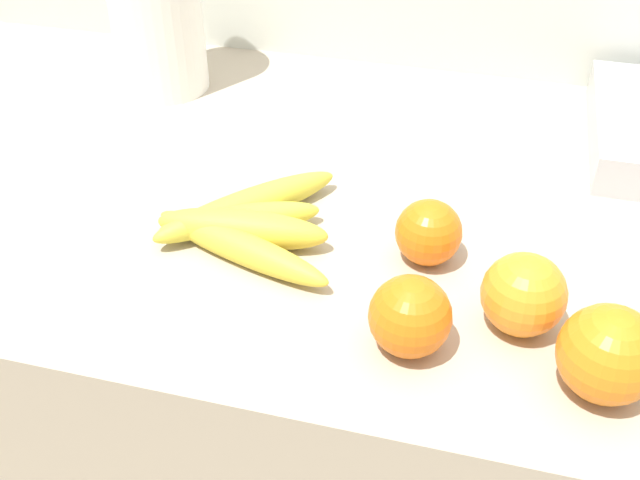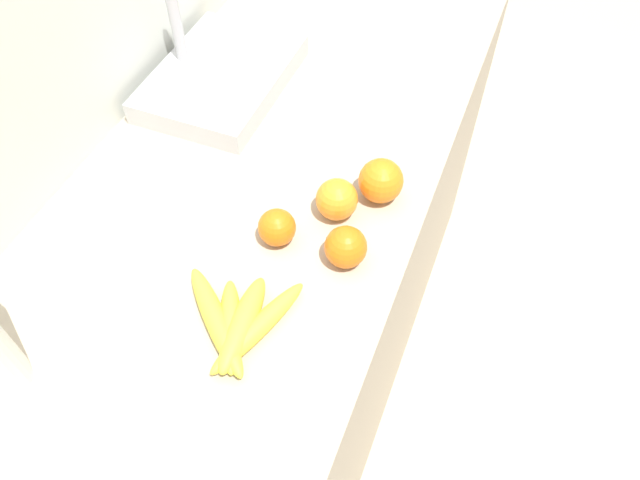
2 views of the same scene
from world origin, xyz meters
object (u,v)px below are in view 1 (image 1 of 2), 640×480
at_px(orange_right, 524,294).
at_px(orange_back_right, 429,232).
at_px(orange_back_left, 410,316).
at_px(orange_center, 608,354).
at_px(banana_bunch, 243,224).

bearing_deg(orange_right, orange_back_right, 141.63).
relative_size(orange_back_left, orange_right, 0.96).
bearing_deg(orange_center, orange_back_left, 176.91).
distance_m(banana_bunch, orange_back_left, 0.22).
height_order(banana_bunch, orange_back_right, orange_back_right).
bearing_deg(orange_right, orange_center, -40.87).
xyz_separation_m(orange_center, orange_back_right, (-0.16, 0.13, -0.01)).
height_order(banana_bunch, orange_center, orange_center).
bearing_deg(orange_back_right, orange_right, -38.37).
distance_m(orange_back_left, orange_center, 0.16).
bearing_deg(orange_back_right, banana_bunch, -175.65).
relative_size(orange_center, orange_back_right, 1.24).
height_order(orange_back_left, orange_right, orange_right).
relative_size(orange_center, orange_right, 1.09).
xyz_separation_m(orange_center, orange_right, (-0.07, 0.06, -0.00)).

